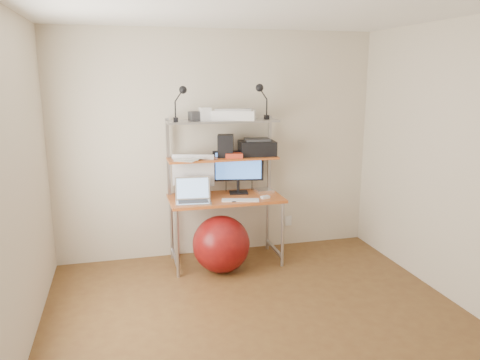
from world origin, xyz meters
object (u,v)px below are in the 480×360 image
object	(u,v)px
laptop	(193,197)
printer	(257,148)
monitor_black	(238,168)
exercise_ball	(221,244)
monitor_silver	(193,173)

from	to	relation	value
laptop	printer	bearing A→B (deg)	23.71
printer	laptop	bearing A→B (deg)	-158.43
monitor_black	exercise_ball	world-z (taller)	monitor_black
monitor_black	laptop	bearing A→B (deg)	-146.10
monitor_black	printer	distance (m)	0.31
monitor_black	laptop	world-z (taller)	monitor_black
monitor_silver	printer	size ratio (longest dim) A/B	1.22
printer	exercise_ball	world-z (taller)	printer
printer	exercise_ball	distance (m)	1.13
laptop	exercise_ball	distance (m)	0.58
monitor_black	exercise_ball	distance (m)	0.86
printer	monitor_silver	bearing A→B (deg)	-171.95
monitor_black	laptop	distance (m)	0.64
exercise_ball	monitor_silver	bearing A→B (deg)	124.94
laptop	printer	size ratio (longest dim) A/B	0.96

